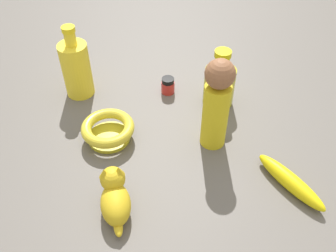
% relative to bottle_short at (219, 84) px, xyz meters
% --- Properties ---
extents(ground, '(2.00, 2.00, 0.00)m').
position_rel_bottle_short_xyz_m(ground, '(-0.15, -0.13, -0.06)').
color(ground, '#5B5651').
extents(bottle_short, '(0.08, 0.08, 0.16)m').
position_rel_bottle_short_xyz_m(bottle_short, '(0.00, 0.00, 0.00)').
color(bottle_short, gold).
rests_on(bottle_short, ground).
extents(bowl, '(0.13, 0.13, 0.05)m').
position_rel_bottle_short_xyz_m(bowl, '(-0.29, -0.10, -0.03)').
color(bowl, gold).
rests_on(bowl, ground).
extents(bottle_tall, '(0.08, 0.08, 0.20)m').
position_rel_bottle_short_xyz_m(bottle_tall, '(-0.37, 0.08, 0.02)').
color(bottle_tall, yellow).
rests_on(bottle_tall, ground).
extents(cat_figurine, '(0.07, 0.13, 0.09)m').
position_rel_bottle_short_xyz_m(cat_figurine, '(-0.28, -0.31, -0.02)').
color(cat_figurine, gold).
rests_on(cat_figurine, ground).
extents(banana, '(0.12, 0.18, 0.04)m').
position_rel_bottle_short_xyz_m(banana, '(0.09, -0.29, -0.04)').
color(banana, yellow).
rests_on(banana, ground).
extents(person_figure_adult, '(0.08, 0.08, 0.23)m').
position_rel_bottle_short_xyz_m(person_figure_adult, '(-0.04, -0.14, 0.06)').
color(person_figure_adult, gold).
rests_on(person_figure_adult, ground).
extents(nail_polish_jar, '(0.04, 0.04, 0.05)m').
position_rel_bottle_short_xyz_m(nail_polish_jar, '(-0.13, 0.06, -0.04)').
color(nail_polish_jar, red).
rests_on(nail_polish_jar, ground).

